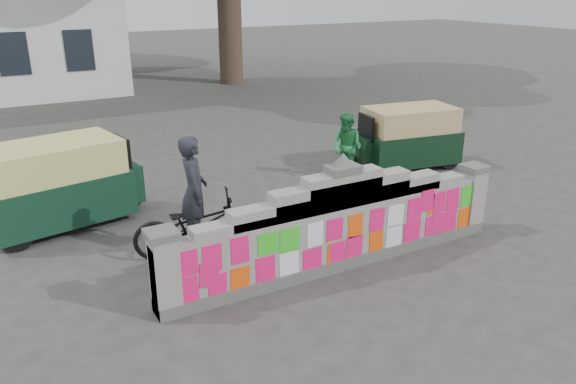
% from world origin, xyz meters
% --- Properties ---
extents(ground, '(100.00, 100.00, 0.00)m').
position_xyz_m(ground, '(0.00, 0.00, 0.00)').
color(ground, '#383533').
rests_on(ground, ground).
extents(parapet_wall, '(6.48, 0.44, 2.01)m').
position_xyz_m(parapet_wall, '(-0.00, -0.01, 0.75)').
color(parapet_wall, '#4C4C49').
rests_on(parapet_wall, ground).
extents(cyclist_bike, '(2.29, 1.32, 1.14)m').
position_xyz_m(cyclist_bike, '(-1.97, 1.54, 0.57)').
color(cyclist_bike, black).
rests_on(cyclist_bike, ground).
extents(cyclist_rider, '(0.64, 0.80, 1.93)m').
position_xyz_m(cyclist_rider, '(-1.97, 1.54, 0.97)').
color(cyclist_rider, '#21222A').
rests_on(cyclist_rider, ground).
extents(pedestrian, '(0.88, 0.97, 1.63)m').
position_xyz_m(pedestrian, '(2.69, 3.66, 0.82)').
color(pedestrian, '#227F3D').
rests_on(pedestrian, ground).
extents(rickshaw_left, '(3.16, 1.90, 1.70)m').
position_xyz_m(rickshaw_left, '(-3.78, 4.11, 0.88)').
color(rickshaw_left, '#113321').
rests_on(rickshaw_left, ground).
extents(rickshaw_right, '(2.92, 1.68, 1.57)m').
position_xyz_m(rickshaw_right, '(4.57, 3.70, 0.82)').
color(rickshaw_right, black).
rests_on(rickshaw_right, ground).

